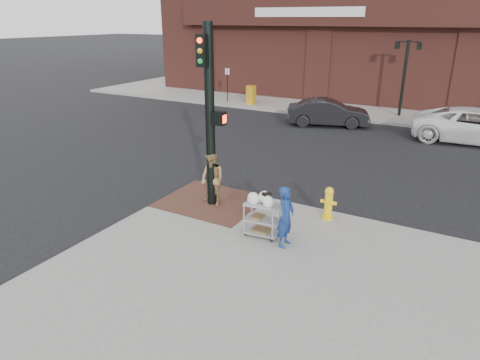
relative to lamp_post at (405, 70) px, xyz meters
The scene contains 13 objects.
ground 16.34m from the lamp_post, 97.13° to the right, with size 220.00×220.00×0.00m, color black.
brick_curb_ramp 15.52m from the lamp_post, 99.77° to the right, with size 2.80×2.40×0.01m, color #4F3125.
lamp_post is the anchor object (origin of this frame).
parking_sign 10.64m from the lamp_post, behind, with size 0.05×0.05×2.20m, color black.
traffic_signal_pole 15.43m from the lamp_post, 99.24° to the right, with size 0.61×0.51×5.00m.
woman_blue 16.50m from the lamp_post, 88.81° to the right, with size 0.54×0.36×1.49m, color navy.
pedestrian_tan 15.53m from the lamp_post, 99.11° to the right, with size 0.75×0.59×1.55m, color #9A7548.
sedan_dark 5.05m from the lamp_post, 128.21° to the right, with size 1.44×4.12×1.36m, color black.
minivan_white 5.61m from the lamp_post, 42.38° to the right, with size 2.50×5.42×1.51m, color white.
utility_cart 16.38m from the lamp_post, 91.25° to the right, with size 0.89×0.57×1.16m.
fire_hydrant 14.69m from the lamp_post, 86.98° to the right, with size 0.43×0.30×0.91m.
newsbox_red 9.28m from the lamp_post, behind, with size 0.43×0.39×1.03m, color #A02712.
newsbox_yellow 9.00m from the lamp_post, behind, with size 0.48×0.43×1.14m, color #C48915.
Camera 1 is at (5.83, -8.76, 5.22)m, focal length 32.00 mm.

